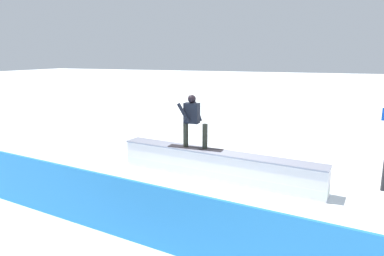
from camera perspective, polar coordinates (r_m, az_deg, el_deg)
name	(u,v)px	position (r m, az deg, el deg)	size (l,w,h in m)	color
ground_plane	(216,179)	(9.33, 4.04, -8.40)	(120.00, 120.00, 0.00)	white
grind_box	(216,166)	(9.22, 4.07, -6.38)	(5.69, 1.27, 0.76)	white
snowboarder	(193,119)	(9.22, 0.13, 1.43)	(1.54, 0.43, 1.46)	black
safety_fence	(152,217)	(6.04, -6.73, -14.41)	(12.52, 0.06, 1.15)	#2A86DF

